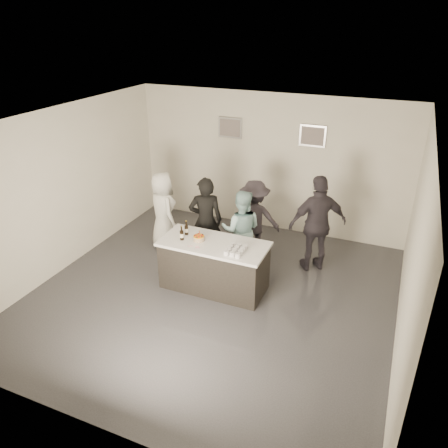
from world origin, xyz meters
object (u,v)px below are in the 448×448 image
(beer_bottle_b, at_px, (182,233))
(person_guest_back, at_px, (254,219))
(person_guest_right, at_px, (318,224))
(bar_counter, at_px, (214,265))
(person_main_blue, at_px, (241,230))
(person_main_black, at_px, (206,221))
(person_guest_left, at_px, (163,210))
(beer_bottle_a, at_px, (186,228))
(cake, at_px, (199,238))

(beer_bottle_b, relative_size, person_guest_back, 0.16)
(person_guest_right, relative_size, person_guest_back, 1.18)
(bar_counter, height_order, person_main_blue, person_main_blue)
(beer_bottle_b, height_order, person_main_black, person_main_black)
(person_guest_left, height_order, person_guest_right, person_guest_right)
(person_main_blue, height_order, person_guest_left, person_guest_left)
(bar_counter, xyz_separation_m, person_guest_back, (0.24, 1.39, 0.34))
(person_guest_right, bearing_deg, person_main_black, -17.20)
(bar_counter, bearing_deg, beer_bottle_a, 170.62)
(bar_counter, xyz_separation_m, person_main_black, (-0.52, 0.78, 0.42))
(beer_bottle_a, relative_size, person_guest_right, 0.14)
(person_main_blue, distance_m, person_guest_right, 1.41)
(cake, height_order, person_guest_back, person_guest_back)
(person_main_black, xyz_separation_m, person_guest_right, (2.01, 0.58, 0.06))
(beer_bottle_a, height_order, person_guest_back, person_guest_back)
(beer_bottle_b, distance_m, person_guest_back, 1.72)
(beer_bottle_a, xyz_separation_m, beer_bottle_b, (0.02, -0.21, 0.00))
(beer_bottle_a, distance_m, person_main_black, 0.70)
(cake, relative_size, person_guest_back, 0.12)
(cake, distance_m, person_guest_right, 2.24)
(cake, relative_size, person_main_black, 0.11)
(person_main_blue, bearing_deg, beer_bottle_b, 37.69)
(person_main_blue, xyz_separation_m, person_guest_back, (0.06, 0.54, 0.01))
(bar_counter, xyz_separation_m, cake, (-0.27, -0.02, 0.49))
(beer_bottle_a, distance_m, person_main_blue, 1.09)
(person_guest_left, bearing_deg, cake, 177.79)
(bar_counter, distance_m, person_guest_left, 1.93)
(person_main_blue, bearing_deg, person_main_black, -9.35)
(person_guest_back, bearing_deg, person_main_black, 16.86)
(person_main_black, bearing_deg, beer_bottle_b, 63.65)
(cake, distance_m, person_main_black, 0.84)
(person_main_blue, bearing_deg, person_guest_right, -174.20)
(cake, height_order, person_main_blue, person_main_blue)
(beer_bottle_a, height_order, person_guest_left, person_guest_left)
(cake, relative_size, person_main_blue, 0.12)
(bar_counter, xyz_separation_m, person_guest_right, (1.49, 1.36, 0.48))
(cake, height_order, person_main_black, person_main_black)
(person_main_black, bearing_deg, bar_counter, 99.45)
(person_guest_back, bearing_deg, person_main_blue, 61.38)
(person_guest_back, bearing_deg, cake, 48.20)
(beer_bottle_b, bearing_deg, person_main_blue, 52.99)
(beer_bottle_b, xyz_separation_m, person_guest_back, (0.79, 1.51, -0.24))
(cake, distance_m, beer_bottle_a, 0.34)
(bar_counter, xyz_separation_m, beer_bottle_a, (-0.57, 0.09, 0.58))
(person_main_blue, xyz_separation_m, person_guest_right, (1.31, 0.51, 0.15))
(person_guest_left, distance_m, person_guest_back, 1.87)
(beer_bottle_b, distance_m, person_main_blue, 1.24)
(person_main_black, distance_m, person_main_blue, 0.71)
(beer_bottle_a, bearing_deg, cake, -21.33)
(person_guest_right, distance_m, person_guest_back, 1.26)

